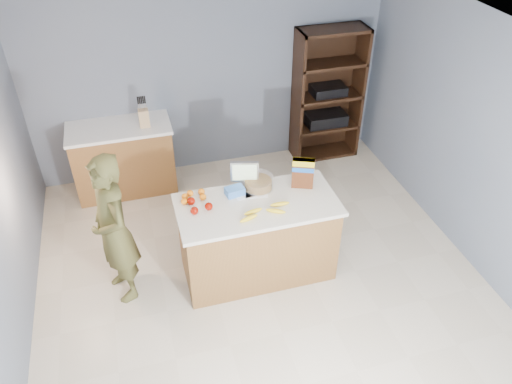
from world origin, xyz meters
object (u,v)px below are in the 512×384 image
object	(u,v)px
shelving_unit	(326,96)
person	(113,231)
tv	(245,173)
cereal_box	(303,171)
counter_peninsula	(257,241)

from	to	relation	value
shelving_unit	person	world-z (taller)	shelving_unit
tv	cereal_box	world-z (taller)	cereal_box
tv	cereal_box	xyz separation A→B (m)	(0.55, -0.17, 0.03)
tv	counter_peninsula	bearing A→B (deg)	-82.25
shelving_unit	person	bearing A→B (deg)	-146.23
person	tv	distance (m)	1.36
counter_peninsula	person	xyz separation A→B (m)	(-1.36, 0.10, 0.38)
counter_peninsula	cereal_box	xyz separation A→B (m)	(0.51, 0.14, 0.67)
person	counter_peninsula	bearing A→B (deg)	65.67
shelving_unit	cereal_box	size ratio (longest dim) A/B	5.62
person	cereal_box	distance (m)	1.89
shelving_unit	tv	distance (m)	2.36
counter_peninsula	shelving_unit	distance (m)	2.61
counter_peninsula	shelving_unit	size ratio (longest dim) A/B	0.87
counter_peninsula	cereal_box	bearing A→B (deg)	15.69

